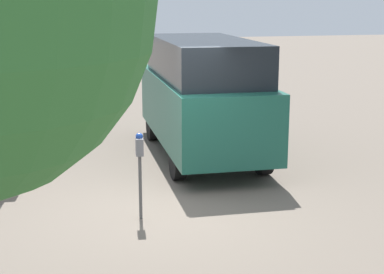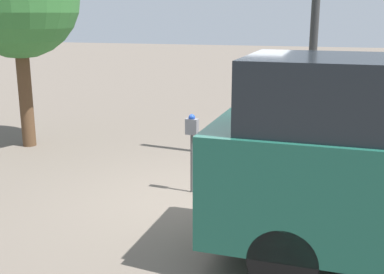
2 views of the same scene
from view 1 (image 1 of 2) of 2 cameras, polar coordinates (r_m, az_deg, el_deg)
The scene contains 4 objects.
ground_plane at distance 9.43m, azimuth -2.73°, elevation -6.98°, with size 80.00×80.00×0.00m, color #60564C.
parking_meter_near at distance 8.76m, azimuth -5.10°, elevation -1.84°, with size 0.21×0.13×1.34m.
parking_meter_far at distance 14.53m, azimuth -9.72°, elevation 4.66°, with size 0.21×0.13×1.53m.
parked_van at distance 12.26m, azimuth 1.02°, elevation 4.19°, with size 5.18×2.01×2.46m.
Camera 1 is at (-8.69, 1.63, 3.27)m, focal length 55.00 mm.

